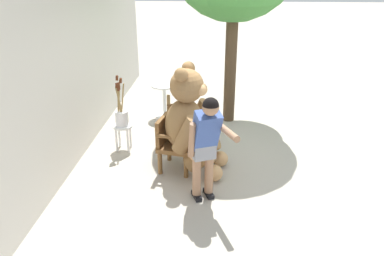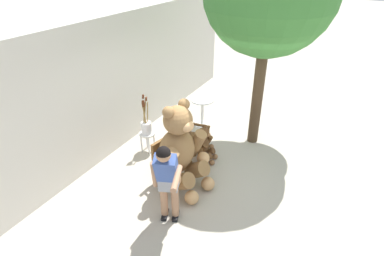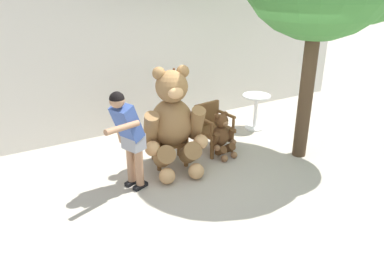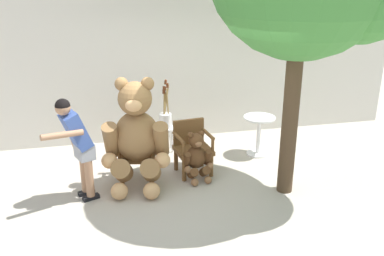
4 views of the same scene
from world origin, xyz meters
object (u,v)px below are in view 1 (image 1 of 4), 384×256
brush_bucket (121,114)px  person_visitor (206,140)px  teddy_bear_large (190,121)px  wooden_chair_left (173,142)px  white_stool (123,131)px  round_side_table (164,97)px  teddy_bear_small (194,124)px  wooden_chair_right (178,120)px

brush_bucket → person_visitor: bearing=-135.1°
teddy_bear_large → person_visitor: bearing=-163.0°
person_visitor → wooden_chair_left: bearing=31.1°
person_visitor → white_stool: 2.17m
person_visitor → brush_bucket: (1.49, 1.48, -0.26)m
wooden_chair_left → brush_bucket: 1.15m
brush_bucket → round_side_table: (1.60, -0.53, -0.21)m
wooden_chair_left → round_side_table: size_ratio=1.19×
teddy_bear_large → white_stool: teddy_bear_large is taller
teddy_bear_small → person_visitor: size_ratio=0.52×
white_stool → brush_bucket: size_ratio=0.52×
teddy_bear_small → wooden_chair_left: bearing=162.5°
wooden_chair_right → round_side_table: 1.38m
wooden_chair_right → teddy_bear_small: bearing=-87.3°
round_side_table → person_visitor: bearing=-162.8°
teddy_bear_small → round_side_table: size_ratio=1.12×
wooden_chair_right → teddy_bear_large: (-0.92, -0.27, 0.37)m
teddy_bear_large → brush_bucket: (0.64, 1.22, -0.17)m
teddy_bear_small → round_side_table: (1.30, 0.71, 0.05)m
wooden_chair_right → round_side_table: size_ratio=1.19×
wooden_chair_left → teddy_bear_large: (-0.03, -0.27, 0.37)m
teddy_bear_large → round_side_table: (2.24, 0.69, -0.39)m
wooden_chair_left → teddy_bear_small: (0.90, -0.28, -0.07)m
round_side_table → wooden_chair_right: bearing=-162.2°
teddy_bear_small → white_stool: bearing=103.3°
teddy_bear_large → wooden_chair_left: bearing=83.6°
person_visitor → brush_bucket: person_visitor is taller
person_visitor → round_side_table: bearing=17.2°
wooden_chair_right → white_stool: bearing=106.3°
wooden_chair_right → white_stool: (-0.28, 0.95, -0.11)m
teddy_bear_large → teddy_bear_small: teddy_bear_large is taller
wooden_chair_right → person_visitor: size_ratio=0.55×
wooden_chair_right → teddy_bear_small: (0.01, -0.28, -0.07)m
brush_bucket → teddy_bear_small: bearing=-76.8°
wooden_chair_right → teddy_bear_small: wooden_chair_right is taller
brush_bucket → round_side_table: 1.69m
brush_bucket → round_side_table: bearing=-18.3°
teddy_bear_small → wooden_chair_right: bearing=92.7°
round_side_table → brush_bucket: bearing=161.7°
teddy_bear_large → white_stool: (0.64, 1.22, -0.48)m
white_stool → round_side_table: round_side_table is taller
teddy_bear_small → white_stool: size_ratio=1.75×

